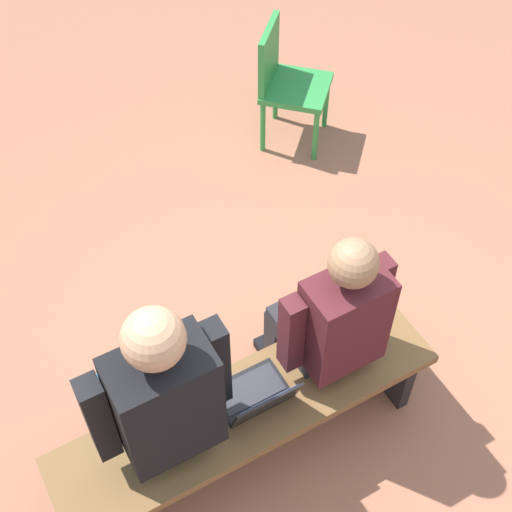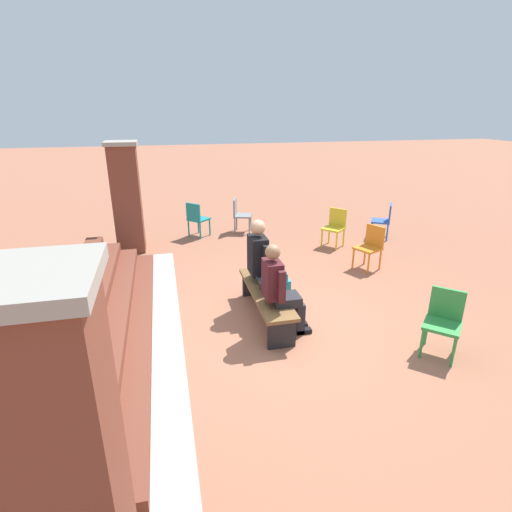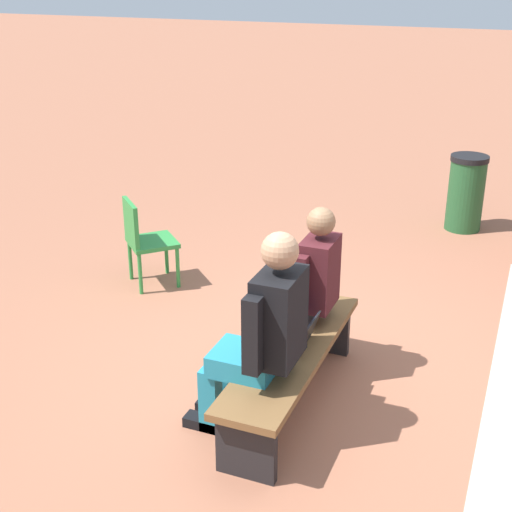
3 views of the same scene
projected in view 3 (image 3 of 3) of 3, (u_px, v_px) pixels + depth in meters
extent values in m
plane|color=#9E6047|center=(307.00, 378.00, 5.26)|extent=(60.00, 60.00, 0.00)
cube|color=#B7B2A8|center=(509.00, 454.00, 4.45)|extent=(6.33, 0.40, 0.01)
cube|color=brown|center=(292.00, 351.00, 4.79)|extent=(1.80, 0.44, 0.05)
cube|color=black|center=(325.00, 328.00, 5.56)|extent=(0.06, 0.37, 0.40)
cube|color=black|center=(246.00, 448.00, 4.20)|extent=(0.06, 0.37, 0.40)
cube|color=#232328|center=(291.00, 308.00, 5.20)|extent=(0.31, 0.36, 0.13)
cube|color=#232328|center=(272.00, 333.00, 5.44)|extent=(0.10, 0.11, 0.45)
cube|color=black|center=(265.00, 353.00, 5.54)|extent=(0.10, 0.22, 0.06)
cube|color=#232328|center=(264.00, 342.00, 5.30)|extent=(0.10, 0.11, 0.45)
cube|color=black|center=(257.00, 363.00, 5.40)|extent=(0.10, 0.22, 0.06)
cube|color=#47191E|center=(319.00, 273.00, 5.01)|extent=(0.35, 0.22, 0.51)
cube|color=navy|center=(304.00, 275.00, 5.06)|extent=(0.05, 0.01, 0.31)
cube|color=#47191E|center=(320.00, 262.00, 5.23)|extent=(0.08, 0.09, 0.43)
cube|color=#47191E|center=(300.00, 286.00, 4.85)|extent=(0.08, 0.09, 0.43)
sphere|color=#8C6647|center=(321.00, 222.00, 4.86)|extent=(0.20, 0.20, 0.20)
cube|color=teal|center=(245.00, 361.00, 4.51)|extent=(0.35, 0.41, 0.14)
cube|color=teal|center=(222.00, 385.00, 4.77)|extent=(0.11, 0.12, 0.45)
cube|color=black|center=(215.00, 407.00, 4.86)|extent=(0.11, 0.25, 0.07)
cube|color=teal|center=(210.00, 400.00, 4.61)|extent=(0.11, 0.12, 0.45)
cube|color=black|center=(203.00, 422.00, 4.71)|extent=(0.11, 0.25, 0.07)
cube|color=black|center=(279.00, 317.00, 4.29)|extent=(0.39, 0.25, 0.57)
cube|color=black|center=(282.00, 301.00, 4.54)|extent=(0.09, 0.10, 0.49)
cube|color=black|center=(252.00, 336.00, 4.11)|extent=(0.09, 0.10, 0.49)
sphere|color=tan|center=(280.00, 251.00, 4.13)|extent=(0.23, 0.23, 0.23)
cube|color=black|center=(288.00, 342.00, 4.83)|extent=(0.32, 0.22, 0.02)
cube|color=#2D2D33|center=(287.00, 341.00, 4.83)|extent=(0.29, 0.15, 0.00)
cube|color=black|center=(308.00, 333.00, 4.74)|extent=(0.32, 0.07, 0.19)
cube|color=#33519E|center=(307.00, 332.00, 4.74)|extent=(0.28, 0.06, 0.17)
cube|color=#2D893D|center=(152.00, 242.00, 6.65)|extent=(0.59, 0.59, 0.04)
cube|color=#2D893D|center=(131.00, 223.00, 6.50)|extent=(0.31, 0.31, 0.40)
cylinder|color=#2D893D|center=(178.00, 268.00, 6.65)|extent=(0.04, 0.04, 0.40)
cylinder|color=#2D893D|center=(166.00, 254.00, 6.96)|extent=(0.04, 0.04, 0.40)
cylinder|color=#2D893D|center=(140.00, 274.00, 6.52)|extent=(0.04, 0.04, 0.40)
cylinder|color=#2D893D|center=(130.00, 260.00, 6.82)|extent=(0.04, 0.04, 0.40)
cylinder|color=#23562D|center=(466.00, 195.00, 8.03)|extent=(0.40, 0.40, 0.80)
cylinder|color=black|center=(470.00, 158.00, 7.87)|extent=(0.42, 0.42, 0.06)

